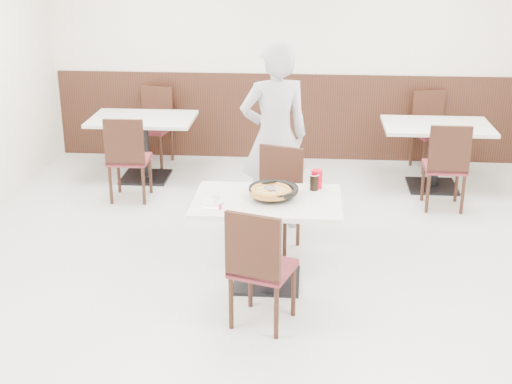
# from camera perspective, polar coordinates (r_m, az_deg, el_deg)

# --- Properties ---
(floor) EXTENTS (7.00, 7.00, 0.00)m
(floor) POSITION_cam_1_polar(r_m,az_deg,el_deg) (6.10, 1.15, -7.13)
(floor) COLOR #A9A9A4
(floor) RESTS_ON ground
(wall_back) EXTENTS (6.00, 0.04, 2.80)m
(wall_back) POSITION_cam_1_polar(r_m,az_deg,el_deg) (9.02, 2.55, 11.31)
(wall_back) COLOR silver
(wall_back) RESTS_ON floor
(wainscot_back) EXTENTS (5.90, 0.03, 1.10)m
(wainscot_back) POSITION_cam_1_polar(r_m,az_deg,el_deg) (9.17, 2.46, 6.04)
(wainscot_back) COLOR black
(wainscot_back) RESTS_ON floor
(main_table) EXTENTS (1.22, 0.84, 0.75)m
(main_table) POSITION_cam_1_polar(r_m,az_deg,el_deg) (5.93, 0.90, -3.96)
(main_table) COLOR white
(main_table) RESTS_ON floor
(chair_near) EXTENTS (0.53, 0.53, 0.95)m
(chair_near) POSITION_cam_1_polar(r_m,az_deg,el_deg) (5.29, 0.56, -5.89)
(chair_near) COLOR black
(chair_near) RESTS_ON floor
(chair_far) EXTENTS (0.53, 0.53, 0.95)m
(chair_far) POSITION_cam_1_polar(r_m,az_deg,el_deg) (6.48, 1.40, -0.81)
(chair_far) COLOR black
(chair_far) RESTS_ON floor
(trivet) EXTENTS (0.12, 0.12, 0.04)m
(trivet) POSITION_cam_1_polar(r_m,az_deg,el_deg) (5.82, 1.00, -0.26)
(trivet) COLOR black
(trivet) RESTS_ON main_table
(pizza_pan) EXTENTS (0.37, 0.37, 0.01)m
(pizza_pan) POSITION_cam_1_polar(r_m,az_deg,el_deg) (5.81, 1.42, -0.04)
(pizza_pan) COLOR black
(pizza_pan) RESTS_ON trivet
(pizza) EXTENTS (0.36, 0.36, 0.02)m
(pizza) POSITION_cam_1_polar(r_m,az_deg,el_deg) (5.76, 1.19, -0.03)
(pizza) COLOR #BB7F33
(pizza) RESTS_ON pizza_pan
(pizza_server) EXTENTS (0.10, 0.12, 0.00)m
(pizza_server) POSITION_cam_1_polar(r_m,az_deg,el_deg) (5.76, 1.12, 0.34)
(pizza_server) COLOR white
(pizza_server) RESTS_ON pizza
(napkin) EXTENTS (0.16, 0.16, 0.00)m
(napkin) POSITION_cam_1_polar(r_m,az_deg,el_deg) (5.65, -3.64, -1.11)
(napkin) COLOR white
(napkin) RESTS_ON main_table
(side_plate) EXTENTS (0.19, 0.19, 0.01)m
(side_plate) POSITION_cam_1_polar(r_m,az_deg,el_deg) (5.72, -3.52, -0.78)
(side_plate) COLOR silver
(side_plate) RESTS_ON napkin
(fork) EXTENTS (0.05, 0.15, 0.00)m
(fork) POSITION_cam_1_polar(r_m,az_deg,el_deg) (5.71, -3.18, -0.68)
(fork) COLOR white
(fork) RESTS_ON side_plate
(cola_glass) EXTENTS (0.07, 0.07, 0.13)m
(cola_glass) POSITION_cam_1_polar(r_m,az_deg,el_deg) (5.99, 4.66, 0.76)
(cola_glass) COLOR black
(cola_glass) RESTS_ON main_table
(red_cup) EXTENTS (0.10, 0.10, 0.16)m
(red_cup) POSITION_cam_1_polar(r_m,az_deg,el_deg) (6.03, 4.87, 1.05)
(red_cup) COLOR red
(red_cup) RESTS_ON main_table
(diner_person) EXTENTS (0.78, 0.63, 1.85)m
(diner_person) POSITION_cam_1_polar(r_m,az_deg,el_deg) (6.87, 1.49, 4.40)
(diner_person) COLOR silver
(diner_person) RESTS_ON floor
(bg_table_left) EXTENTS (1.27, 0.91, 0.75)m
(bg_table_left) POSITION_cam_1_polar(r_m,az_deg,el_deg) (8.53, -8.94, 3.48)
(bg_table_left) COLOR white
(bg_table_left) RESTS_ON floor
(bg_chair_left_near) EXTENTS (0.43, 0.43, 0.95)m
(bg_chair_left_near) POSITION_cam_1_polar(r_m,az_deg,el_deg) (7.88, -10.09, 2.75)
(bg_chair_left_near) COLOR black
(bg_chair_left_near) RESTS_ON floor
(bg_chair_left_far) EXTENTS (0.49, 0.49, 0.95)m
(bg_chair_left_far) POSITION_cam_1_polar(r_m,az_deg,el_deg) (9.06, -8.29, 5.16)
(bg_chair_left_far) COLOR black
(bg_chair_left_far) RESTS_ON floor
(bg_table_right) EXTENTS (1.20, 0.80, 0.75)m
(bg_table_right) POSITION_cam_1_polar(r_m,az_deg,el_deg) (8.37, 14.10, 2.78)
(bg_table_right) COLOR white
(bg_table_right) RESTS_ON floor
(bg_chair_right_near) EXTENTS (0.42, 0.42, 0.95)m
(bg_chair_right_near) POSITION_cam_1_polar(r_m,az_deg,el_deg) (7.76, 14.86, 2.11)
(bg_chair_right_near) COLOR black
(bg_chair_right_near) RESTS_ON floor
(bg_chair_right_far) EXTENTS (0.53, 0.53, 0.95)m
(bg_chair_right_far) POSITION_cam_1_polar(r_m,az_deg,el_deg) (9.00, 13.97, 4.68)
(bg_chair_right_far) COLOR black
(bg_chair_right_far) RESTS_ON floor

